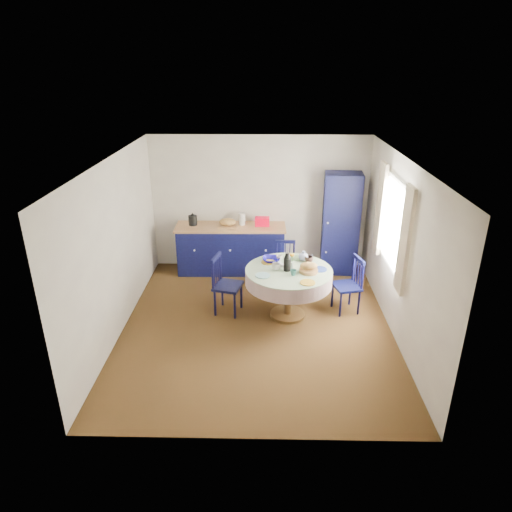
{
  "coord_description": "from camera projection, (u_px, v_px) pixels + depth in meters",
  "views": [
    {
      "loc": [
        0.11,
        -5.93,
        3.7
      ],
      "look_at": [
        -0.02,
        0.2,
        1.06
      ],
      "focal_mm": 32.0,
      "sensor_mm": 36.0,
      "label": 1
    }
  ],
  "objects": [
    {
      "name": "dining_table",
      "position": [
        289.0,
        277.0,
        6.91
      ],
      "size": [
        1.32,
        1.32,
        1.08
      ],
      "color": "#513B17",
      "rests_on": "floor"
    },
    {
      "name": "mug_a",
      "position": [
        276.0,
        267.0,
        6.83
      ],
      "size": [
        0.13,
        0.13,
        0.1
      ],
      "primitive_type": "imported",
      "color": "silver",
      "rests_on": "dining_table"
    },
    {
      "name": "chair_left",
      "position": [
        225.0,
        284.0,
        7.11
      ],
      "size": [
        0.5,
        0.51,
        0.95
      ],
      "rotation": [
        0.0,
        0.0,
        1.32
      ],
      "color": "black",
      "rests_on": "floor"
    },
    {
      "name": "window",
      "position": [
        393.0,
        225.0,
        6.54
      ],
      "size": [
        0.1,
        1.74,
        1.45
      ],
      "color": "white",
      "rests_on": "wall_right"
    },
    {
      "name": "mug_c",
      "position": [
        309.0,
        260.0,
        7.09
      ],
      "size": [
        0.13,
        0.13,
        0.1
      ],
      "primitive_type": "imported",
      "color": "black",
      "rests_on": "dining_table"
    },
    {
      "name": "mug_b",
      "position": [
        293.0,
        273.0,
        6.66
      ],
      "size": [
        0.1,
        0.1,
        0.09
      ],
      "primitive_type": "imported",
      "color": "#316D64",
      "rests_on": "dining_table"
    },
    {
      "name": "floor",
      "position": [
        257.0,
        325.0,
        6.91
      ],
      "size": [
        4.5,
        4.5,
        0.0
      ],
      "primitive_type": "plane",
      "color": "black",
      "rests_on": "ground"
    },
    {
      "name": "cobalt_bowl",
      "position": [
        271.0,
        260.0,
        7.12
      ],
      "size": [
        0.28,
        0.28,
        0.07
      ],
      "primitive_type": "imported",
      "color": "#0F0A6B",
      "rests_on": "dining_table"
    },
    {
      "name": "chair_far",
      "position": [
        285.0,
        265.0,
        7.9
      ],
      "size": [
        0.39,
        0.37,
        0.84
      ],
      "rotation": [
        0.0,
        0.0,
        -0.03
      ],
      "color": "black",
      "rests_on": "floor"
    },
    {
      "name": "wall_back",
      "position": [
        259.0,
        203.0,
        8.48
      ],
      "size": [
        4.0,
        0.02,
        2.5
      ],
      "primitive_type": "cube",
      "color": "beige",
      "rests_on": "floor"
    },
    {
      "name": "kitchen_counter",
      "position": [
        231.0,
        248.0,
        8.53
      ],
      "size": [
        2.03,
        0.66,
        1.14
      ],
      "rotation": [
        0.0,
        0.0,
        0.02
      ],
      "color": "black",
      "rests_on": "floor"
    },
    {
      "name": "wall_left",
      "position": [
        116.0,
        248.0,
        6.45
      ],
      "size": [
        0.02,
        4.5,
        2.5
      ],
      "primitive_type": "cube",
      "color": "beige",
      "rests_on": "floor"
    },
    {
      "name": "pantry_cabinet",
      "position": [
        341.0,
        224.0,
        8.34
      ],
      "size": [
        0.69,
        0.51,
        1.88
      ],
      "rotation": [
        0.0,
        0.0,
        -0.07
      ],
      "color": "black",
      "rests_on": "floor"
    },
    {
      "name": "ceiling",
      "position": [
        257.0,
        160.0,
        5.92
      ],
      "size": [
        4.5,
        4.5,
        0.0
      ],
      "primitive_type": "plane",
      "rotation": [
        3.14,
        0.0,
        0.0
      ],
      "color": "white",
      "rests_on": "wall_back"
    },
    {
      "name": "mug_d",
      "position": [
        279.0,
        258.0,
        7.15
      ],
      "size": [
        0.1,
        0.1,
        0.09
      ],
      "primitive_type": "imported",
      "color": "silver",
      "rests_on": "dining_table"
    },
    {
      "name": "wall_right",
      "position": [
        400.0,
        250.0,
        6.37
      ],
      "size": [
        0.02,
        4.5,
        2.5
      ],
      "primitive_type": "cube",
      "color": "beige",
      "rests_on": "floor"
    },
    {
      "name": "chair_right",
      "position": [
        349.0,
        285.0,
        7.15
      ],
      "size": [
        0.48,
        0.49,
        0.9
      ],
      "rotation": [
        0.0,
        0.0,
        -1.31
      ],
      "color": "black",
      "rests_on": "floor"
    }
  ]
}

